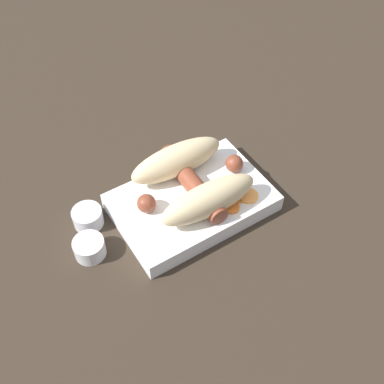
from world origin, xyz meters
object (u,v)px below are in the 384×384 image
object	(u,v)px
food_tray	(192,202)
condiment_cup_far	(90,248)
bread_roll	(192,179)
sausage	(192,183)
condiment_cup_near	(88,218)

from	to	relation	value
food_tray	condiment_cup_far	distance (m)	0.17
bread_roll	food_tray	bearing A→B (deg)	-122.80
food_tray	condiment_cup_far	xyz separation A→B (m)	(-0.17, 0.01, -0.00)
sausage	condiment_cup_near	size ratio (longest dim) A/B	4.04
bread_roll	condiment_cup_far	size ratio (longest dim) A/B	3.47
sausage	condiment_cup_near	distance (m)	0.17
condiment_cup_near	condiment_cup_far	distance (m)	0.06
food_tray	sausage	distance (m)	0.03
bread_roll	condiment_cup_far	distance (m)	0.19
food_tray	sausage	xyz separation A→B (m)	(0.01, 0.01, 0.03)
bread_roll	condiment_cup_far	bearing A→B (deg)	-179.59
food_tray	condiment_cup_near	world-z (taller)	food_tray
bread_roll	condiment_cup_far	world-z (taller)	bread_roll
condiment_cup_far	bread_roll	bearing A→B (deg)	0.41
bread_roll	sausage	bearing A→B (deg)	61.09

